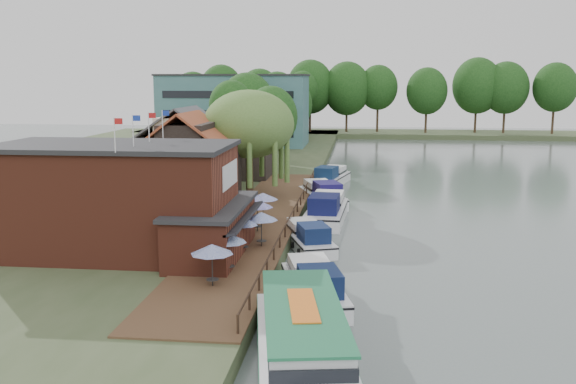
{
  "coord_description": "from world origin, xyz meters",
  "views": [
    {
      "loc": [
        0.02,
        -40.81,
        12.35
      ],
      "look_at": [
        -6.0,
        12.0,
        3.0
      ],
      "focal_mm": 40.0,
      "sensor_mm": 36.0,
      "label": 1
    }
  ],
  "objects_px": {
    "cottage_b": "(187,149)",
    "cruiser_3": "(322,191)",
    "pub": "(144,199)",
    "umbrella_3": "(261,229)",
    "cottage_c": "(240,141)",
    "umbrella_0": "(212,265)",
    "cruiser_4": "(331,175)",
    "cruiser_2": "(327,206)",
    "hotel_block": "(235,110)",
    "tour_boat": "(304,345)",
    "umbrella_1": "(229,253)",
    "umbrella_5": "(263,207)",
    "cottage_a": "(189,161)",
    "umbrella_4": "(257,216)",
    "umbrella_2": "(243,235)",
    "cruiser_0": "(314,280)",
    "cruiser_1": "(308,234)",
    "willow": "(249,145)",
    "swan": "(342,320)"
  },
  "relations": [
    {
      "from": "pub",
      "to": "umbrella_2",
      "type": "bearing_deg",
      "value": 5.51
    },
    {
      "from": "cottage_b",
      "to": "cruiser_2",
      "type": "xyz_separation_m",
      "value": [
        15.12,
        -9.38,
        -3.91
      ]
    },
    {
      "from": "cruiser_4",
      "to": "tour_boat",
      "type": "height_order",
      "value": "tour_boat"
    },
    {
      "from": "cottage_a",
      "to": "umbrella_3",
      "type": "height_order",
      "value": "cottage_a"
    },
    {
      "from": "umbrella_2",
      "to": "umbrella_3",
      "type": "bearing_deg",
      "value": 60.16
    },
    {
      "from": "cottage_b",
      "to": "cottage_c",
      "type": "distance_m",
      "value": 9.85
    },
    {
      "from": "hotel_block",
      "to": "umbrella_4",
      "type": "relative_size",
      "value": 10.49
    },
    {
      "from": "umbrella_1",
      "to": "cottage_b",
      "type": "bearing_deg",
      "value": 109.79
    },
    {
      "from": "umbrella_3",
      "to": "cruiser_2",
      "type": "height_order",
      "value": "umbrella_3"
    },
    {
      "from": "willow",
      "to": "swan",
      "type": "distance_m",
      "value": 30.71
    },
    {
      "from": "umbrella_5",
      "to": "cottage_a",
      "type": "bearing_deg",
      "value": 144.46
    },
    {
      "from": "tour_boat",
      "to": "umbrella_5",
      "type": "bearing_deg",
      "value": 92.94
    },
    {
      "from": "cottage_b",
      "to": "cruiser_4",
      "type": "relative_size",
      "value": 0.98
    },
    {
      "from": "umbrella_0",
      "to": "umbrella_2",
      "type": "bearing_deg",
      "value": 86.66
    },
    {
      "from": "umbrella_3",
      "to": "cruiser_0",
      "type": "bearing_deg",
      "value": -60.7
    },
    {
      "from": "cottage_b",
      "to": "cruiser_3",
      "type": "xyz_separation_m",
      "value": [
        14.26,
        -1.35,
        -4.01
      ]
    },
    {
      "from": "pub",
      "to": "umbrella_0",
      "type": "distance_m",
      "value": 9.18
    },
    {
      "from": "pub",
      "to": "umbrella_3",
      "type": "xyz_separation_m",
      "value": [
        7.4,
        2.28,
        -2.36
      ]
    },
    {
      "from": "umbrella_0",
      "to": "umbrella_1",
      "type": "xyz_separation_m",
      "value": [
        0.38,
        2.59,
        0.0
      ]
    },
    {
      "from": "hotel_block",
      "to": "cottage_a",
      "type": "relative_size",
      "value": 2.95
    },
    {
      "from": "umbrella_1",
      "to": "umbrella_4",
      "type": "xyz_separation_m",
      "value": [
        0.0,
        10.52,
        0.0
      ]
    },
    {
      "from": "cruiser_2",
      "to": "cottage_c",
      "type": "bearing_deg",
      "value": 124.03
    },
    {
      "from": "cruiser_2",
      "to": "cruiser_3",
      "type": "relative_size",
      "value": 1.07
    },
    {
      "from": "cottage_b",
      "to": "umbrella_0",
      "type": "xyz_separation_m",
      "value": [
        10.03,
        -31.51,
        -2.96
      ]
    },
    {
      "from": "cruiser_1",
      "to": "cruiser_4",
      "type": "relative_size",
      "value": 0.91
    },
    {
      "from": "umbrella_1",
      "to": "cottage_c",
      "type": "bearing_deg",
      "value": 99.59
    },
    {
      "from": "cottage_b",
      "to": "cruiser_0",
      "type": "height_order",
      "value": "cottage_b"
    },
    {
      "from": "cottage_b",
      "to": "umbrella_2",
      "type": "relative_size",
      "value": 4.04
    },
    {
      "from": "hotel_block",
      "to": "cottage_b",
      "type": "distance_m",
      "value": 46.21
    },
    {
      "from": "hotel_block",
      "to": "cruiser_2",
      "type": "xyz_separation_m",
      "value": [
        19.12,
        -55.38,
        -5.81
      ]
    },
    {
      "from": "umbrella_3",
      "to": "cruiser_0",
      "type": "height_order",
      "value": "umbrella_3"
    },
    {
      "from": "cottage_a",
      "to": "cruiser_3",
      "type": "bearing_deg",
      "value": 37.54
    },
    {
      "from": "willow",
      "to": "hotel_block",
      "type": "bearing_deg",
      "value": 102.71
    },
    {
      "from": "cottage_b",
      "to": "cruiser_2",
      "type": "distance_m",
      "value": 18.22
    },
    {
      "from": "hotel_block",
      "to": "tour_boat",
      "type": "distance_m",
      "value": 88.35
    },
    {
      "from": "cruiser_1",
      "to": "cottage_b",
      "type": "bearing_deg",
      "value": 108.4
    },
    {
      "from": "cottage_a",
      "to": "umbrella_5",
      "type": "height_order",
      "value": "cottage_a"
    },
    {
      "from": "cruiser_4",
      "to": "pub",
      "type": "bearing_deg",
      "value": -94.02
    },
    {
      "from": "umbrella_4",
      "to": "cruiser_4",
      "type": "distance_m",
      "value": 29.24
    },
    {
      "from": "umbrella_2",
      "to": "cruiser_1",
      "type": "relative_size",
      "value": 0.27
    },
    {
      "from": "cottage_a",
      "to": "cruiser_2",
      "type": "bearing_deg",
      "value": 2.92
    },
    {
      "from": "cottage_c",
      "to": "cruiser_3",
      "type": "height_order",
      "value": "cottage_c"
    },
    {
      "from": "hotel_block",
      "to": "cruiser_1",
      "type": "bearing_deg",
      "value": -74.24
    },
    {
      "from": "umbrella_3",
      "to": "cruiser_0",
      "type": "distance_m",
      "value": 8.54
    },
    {
      "from": "hotel_block",
      "to": "cruiser_1",
      "type": "relative_size",
      "value": 2.86
    },
    {
      "from": "cottage_c",
      "to": "umbrella_0",
      "type": "distance_m",
      "value": 41.07
    },
    {
      "from": "pub",
      "to": "cruiser_4",
      "type": "height_order",
      "value": "pub"
    },
    {
      "from": "umbrella_3",
      "to": "umbrella_1",
      "type": "bearing_deg",
      "value": -99.06
    },
    {
      "from": "cruiser_2",
      "to": "hotel_block",
      "type": "bearing_deg",
      "value": 111.9
    },
    {
      "from": "umbrella_1",
      "to": "swan",
      "type": "height_order",
      "value": "umbrella_1"
    }
  ]
}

